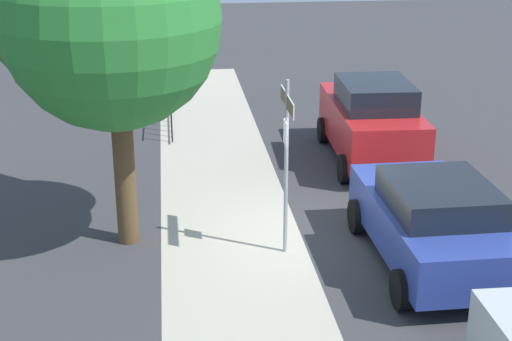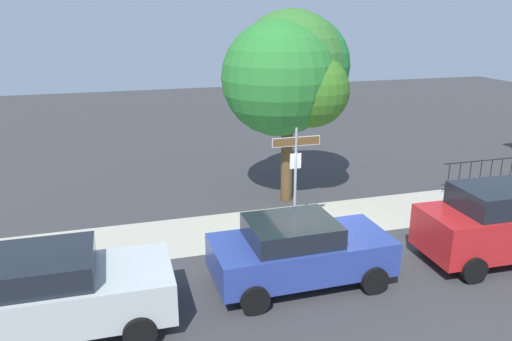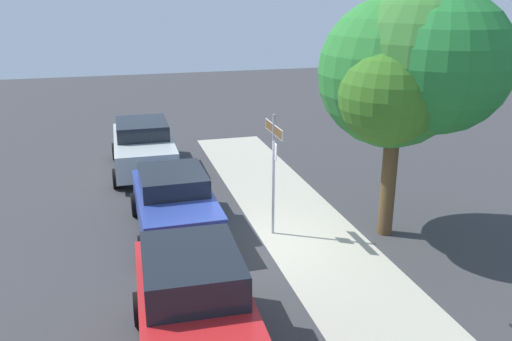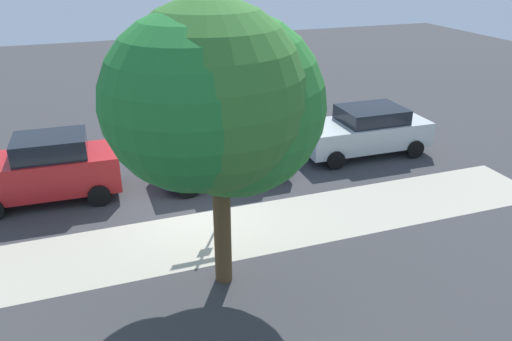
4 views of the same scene
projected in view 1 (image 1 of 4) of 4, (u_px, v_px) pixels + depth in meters
ground_plane at (302, 238)px, 14.24m from camera, size 60.00×60.00×0.00m
sidewalk_strip at (224, 200)px, 15.96m from camera, size 24.00×2.60×0.00m
street_sign at (286, 137)px, 12.98m from camera, size 1.36×0.07×3.14m
shade_tree at (96, 7)px, 12.80m from camera, size 4.38×4.06×6.19m
car_blue at (433, 221)px, 12.97m from camera, size 4.13×2.11×1.58m
car_red at (372, 121)px, 17.90m from camera, size 4.23×2.10×1.97m
iron_fence at (170, 96)px, 21.58m from camera, size 5.30×0.04×1.07m
utility_shed at (122, 35)px, 25.42m from camera, size 2.80×3.08×2.86m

